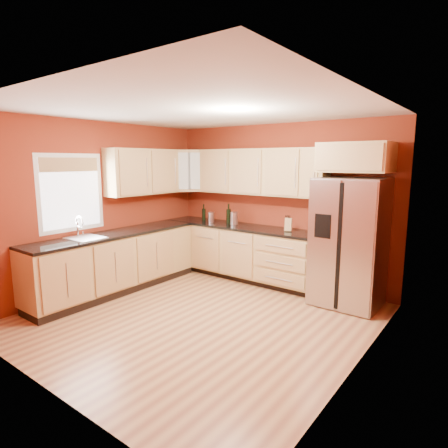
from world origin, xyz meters
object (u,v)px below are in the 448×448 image
at_px(wine_bottle_a, 204,212).
at_px(knife_block, 288,225).
at_px(refrigerator, 349,242).
at_px(canister_left, 211,217).
at_px(soap_dispenser, 315,229).

bearing_deg(wine_bottle_a, knife_block, -0.78).
height_order(refrigerator, canister_left, refrigerator).
bearing_deg(soap_dispenser, knife_block, -178.45).
relative_size(refrigerator, soap_dispenser, 10.23).
bearing_deg(wine_bottle_a, canister_left, -20.13).
bearing_deg(refrigerator, knife_block, 174.84).
height_order(refrigerator, wine_bottle_a, refrigerator).
relative_size(canister_left, knife_block, 0.88).
height_order(wine_bottle_a, soap_dispenser, wine_bottle_a).
distance_m(refrigerator, canister_left, 2.48).
bearing_deg(canister_left, soap_dispenser, 2.34).
bearing_deg(soap_dispenser, canister_left, -177.66).
bearing_deg(wine_bottle_a, refrigerator, -2.37).
bearing_deg(soap_dispenser, wine_bottle_a, 179.68).
distance_m(refrigerator, knife_block, 1.00).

